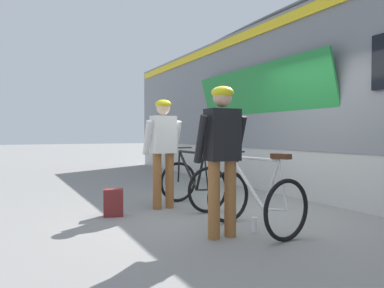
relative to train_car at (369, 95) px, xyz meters
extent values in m
plane|color=gray|center=(-3.14, -0.30, -1.97)|extent=(80.00, 80.00, 0.00)
cube|color=slate|center=(0.00, 0.00, 0.28)|extent=(3.00, 17.34, 2.70)
cube|color=#B7B7B2|center=(0.00, 0.00, -1.52)|extent=(2.97, 17.34, 0.90)
cube|color=#238C3D|center=(-1.52, 1.53, -0.17)|extent=(0.48, 4.19, 1.65)
cube|color=yellow|center=(-1.52, 0.00, 1.45)|extent=(0.04, 17.00, 0.20)
ellipsoid|color=slate|center=(0.00, 0.00, 1.73)|extent=(2.85, 17.00, 0.36)
cylinder|color=#935B2D|center=(-4.19, 0.71, -1.52)|extent=(0.14, 0.14, 0.90)
cylinder|color=#935B2D|center=(-3.97, 0.72, -1.52)|extent=(0.14, 0.14, 0.90)
cube|color=white|center=(-4.08, 0.72, -0.77)|extent=(0.38, 0.25, 0.60)
cylinder|color=white|center=(-4.34, 0.75, -0.82)|extent=(0.09, 0.26, 0.56)
cylinder|color=white|center=(-3.82, 0.76, -0.82)|extent=(0.09, 0.26, 0.56)
sphere|color=beige|center=(-4.08, 0.72, -0.34)|extent=(0.22, 0.22, 0.22)
ellipsoid|color=yellow|center=(-4.08, 0.72, -0.28)|extent=(0.26, 0.28, 0.14)
cylinder|color=#935B2D|center=(-4.22, -1.11, -1.52)|extent=(0.14, 0.14, 0.90)
cylinder|color=#935B2D|center=(-4.00, -1.11, -1.52)|extent=(0.14, 0.14, 0.90)
cube|color=black|center=(-4.11, -1.11, -0.77)|extent=(0.39, 0.25, 0.60)
cylinder|color=black|center=(-4.37, -1.06, -0.82)|extent=(0.10, 0.26, 0.56)
cylinder|color=black|center=(-3.85, -1.08, -0.82)|extent=(0.10, 0.26, 0.56)
sphere|color=tan|center=(-4.11, -1.11, -0.34)|extent=(0.22, 0.22, 0.22)
ellipsoid|color=yellow|center=(-4.11, -1.11, -0.28)|extent=(0.26, 0.28, 0.14)
torus|color=black|center=(-3.62, 1.12, -1.61)|extent=(0.71, 0.07, 0.71)
torus|color=black|center=(-3.59, 0.10, -1.61)|extent=(0.71, 0.07, 0.71)
cylinder|color=black|center=(-3.61, 0.76, -1.36)|extent=(0.06, 0.64, 0.63)
cylinder|color=black|center=(-3.61, 0.64, -1.06)|extent=(0.06, 0.85, 0.04)
cylinder|color=black|center=(-3.60, 0.34, -1.36)|extent=(0.05, 0.28, 0.62)
cylinder|color=black|center=(-3.60, 0.28, -1.64)|extent=(0.04, 0.36, 0.08)
cylinder|color=black|center=(-3.60, 0.16, -1.34)|extent=(0.03, 0.14, 0.56)
cylinder|color=black|center=(-3.62, 1.09, -1.34)|extent=(0.03, 0.08, 0.55)
cylinder|color=black|center=(-3.62, 1.07, -1.00)|extent=(0.48, 0.03, 0.02)
cube|color=#4C2D19|center=(-3.60, 0.19, -1.01)|extent=(0.11, 0.24, 0.06)
torus|color=black|center=(-3.66, -0.56, -1.61)|extent=(0.71, 0.13, 0.71)
torus|color=black|center=(-3.55, -1.57, -1.61)|extent=(0.71, 0.13, 0.71)
cylinder|color=white|center=(-3.62, -0.91, -1.36)|extent=(0.11, 0.64, 0.63)
cylinder|color=white|center=(-3.61, -1.03, -1.06)|extent=(0.13, 0.85, 0.04)
cylinder|color=white|center=(-3.57, -1.34, -1.36)|extent=(0.07, 0.28, 0.62)
cylinder|color=white|center=(-3.57, -1.40, -1.64)|extent=(0.07, 0.36, 0.08)
cylinder|color=white|center=(-3.55, -1.51, -1.34)|extent=(0.04, 0.15, 0.56)
cylinder|color=white|center=(-3.66, -0.58, -1.34)|extent=(0.04, 0.08, 0.55)
cylinder|color=black|center=(-3.65, -0.61, -1.00)|extent=(0.48, 0.08, 0.02)
cube|color=#4C2D19|center=(-3.56, -1.48, -1.01)|extent=(0.13, 0.25, 0.06)
cube|color=maroon|center=(-4.94, 0.55, -1.77)|extent=(0.32, 0.25, 0.40)
cylinder|color=silver|center=(-3.64, -1.11, -1.87)|extent=(0.07, 0.07, 0.19)
camera|label=1|loc=(-6.35, -4.63, -0.75)|focal=33.56mm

